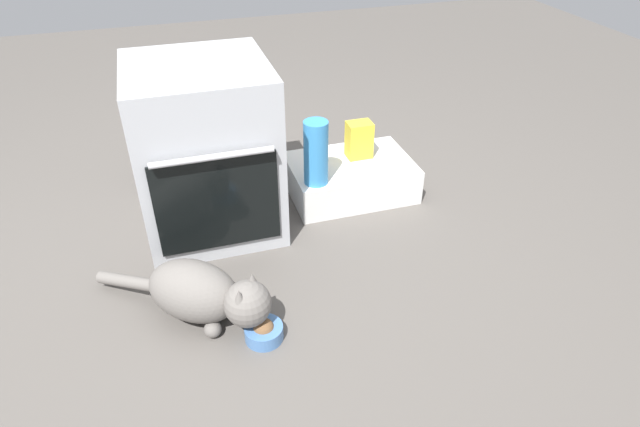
% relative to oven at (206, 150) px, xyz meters
% --- Properties ---
extents(ground, '(8.00, 8.00, 0.00)m').
position_rel_oven_xyz_m(ground, '(0.06, -0.49, -0.37)').
color(ground, '#56514C').
extents(oven, '(0.57, 0.63, 0.74)m').
position_rel_oven_xyz_m(oven, '(0.00, 0.00, 0.00)').
color(oven, '#B7BABF').
rests_on(oven, ground).
extents(pantry_cabinet, '(0.59, 0.41, 0.17)m').
position_rel_oven_xyz_m(pantry_cabinet, '(0.69, 0.05, -0.28)').
color(pantry_cabinet, white).
rests_on(pantry_cabinet, ground).
extents(food_bowl, '(0.14, 0.14, 0.08)m').
position_rel_oven_xyz_m(food_bowl, '(0.07, -0.78, -0.34)').
color(food_bowl, '#4C7AB7').
rests_on(food_bowl, ground).
extents(cat, '(0.61, 0.53, 0.24)m').
position_rel_oven_xyz_m(cat, '(-0.12, -0.63, -0.24)').
color(cat, slate).
rests_on(cat, ground).
extents(snack_bag, '(0.12, 0.09, 0.18)m').
position_rel_oven_xyz_m(snack_bag, '(0.74, 0.10, -0.11)').
color(snack_bag, yellow).
rests_on(snack_bag, pantry_cabinet).
extents(water_bottle, '(0.11, 0.11, 0.30)m').
position_rel_oven_xyz_m(water_bottle, '(0.47, -0.08, -0.05)').
color(water_bottle, '#388CD1').
rests_on(water_bottle, pantry_cabinet).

